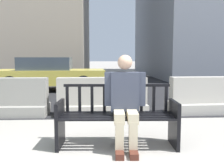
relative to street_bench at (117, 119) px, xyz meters
name	(u,v)px	position (x,y,z in m)	size (l,w,h in m)	color
street_asphalt	(93,87)	(-0.55, 7.61, -0.39)	(120.00, 12.00, 0.01)	black
street_bench	(117,119)	(0.00, 0.00, 0.00)	(1.71, 0.59, 0.88)	black
seated_person	(125,99)	(0.11, -0.06, 0.29)	(0.58, 0.73, 1.31)	#383D4C
jersey_barrier_centre	(102,100)	(-0.19, 2.04, -0.06)	(2.03, 0.77, 0.84)	#9E998E
jersey_barrier_left	(2,100)	(-2.41, 2.03, -0.06)	(2.00, 0.69, 0.84)	gray
jersey_barrier_right	(213,98)	(2.38, 2.11, -0.06)	(2.03, 0.77, 0.84)	#ADA89E
car_taxi_near	(50,74)	(-2.22, 6.38, 0.26)	(4.27, 2.03, 1.30)	#DBC64C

